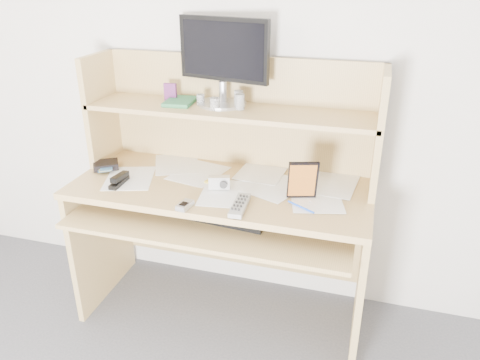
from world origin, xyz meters
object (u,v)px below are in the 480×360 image
(desk, at_px, (226,189))
(game_case, at_px, (303,180))
(keyboard, at_px, (217,212))
(tv_remote, at_px, (240,205))
(monitor, at_px, (223,59))

(desk, bearing_deg, game_case, -18.24)
(keyboard, distance_m, tv_remote, 0.19)
(keyboard, bearing_deg, desk, 100.73)
(monitor, bearing_deg, keyboard, -66.01)
(game_case, distance_m, monitor, 0.68)
(game_case, bearing_deg, desk, 144.92)
(keyboard, distance_m, monitor, 0.71)
(desk, height_order, keyboard, desk)
(tv_remote, distance_m, monitor, 0.70)
(monitor, bearing_deg, desk, -57.24)
(desk, distance_m, tv_remote, 0.33)
(desk, relative_size, game_case, 7.70)
(keyboard, relative_size, monitor, 1.09)
(tv_remote, bearing_deg, monitor, 111.92)
(game_case, height_order, monitor, monitor)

